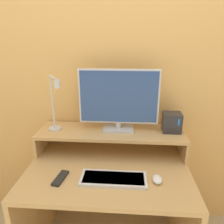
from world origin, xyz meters
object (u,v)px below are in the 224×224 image
Objects in this scene: monitor at (119,100)px; remote_control at (60,178)px; keyboard at (113,179)px; mouse at (157,179)px; router_dock at (172,122)px; desk_lamp at (55,107)px.

monitor is 3.72× the size of remote_control.
monitor is 1.42× the size of keyboard.
mouse is (0.26, 0.00, 0.01)m from keyboard.
keyboard is 0.32m from remote_control.
monitor reaches higher than remote_control.
remote_control is (-0.33, -0.38, -0.38)m from monitor.
router_dock is 1.61× the size of mouse.
desk_lamp is at bearing -174.78° from router_dock.
router_dock is (0.38, 0.00, -0.16)m from monitor.
monitor is 0.53m from keyboard.
remote_control is (-0.57, -0.02, -0.01)m from mouse.
router_dock reaches higher than remote_control.
desk_lamp is 2.88× the size of router_dock.
mouse is (0.24, -0.36, -0.37)m from monitor.
monitor reaches higher than mouse.
router_dock is at bearing 0.42° from monitor.
keyboard is 4.56× the size of mouse.
router_dock is 0.83m from remote_control.
router_dock is 0.58m from keyboard.
desk_lamp is 0.81m from mouse.
mouse is at bearing -55.94° from monitor.
mouse reaches higher than keyboard.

